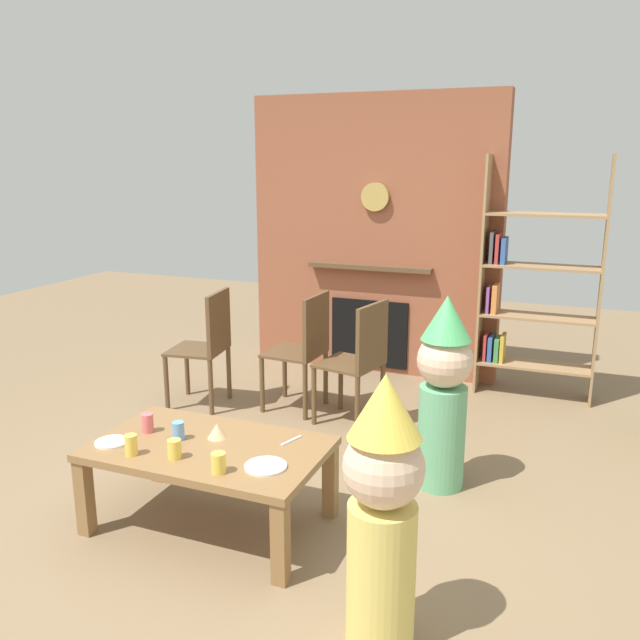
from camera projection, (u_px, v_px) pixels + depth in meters
name	position (u px, v px, depth m)	size (l,w,h in m)	color
ground_plane	(268.00, 508.00, 3.60)	(12.00, 12.00, 0.00)	#846B4C
brick_fireplace_feature	(374.00, 238.00, 5.74)	(2.20, 0.28, 2.40)	#935138
bookshelf	(530.00, 289.00, 5.15)	(0.90, 0.28, 1.90)	#9E7A51
coffee_table	(209.00, 457.00, 3.36)	(1.18, 0.71, 0.45)	olive
paper_cup_near_left	(175.00, 449.00, 3.19)	(0.07, 0.07, 0.10)	#F2CC4C
paper_cup_near_right	(218.00, 463.00, 3.04)	(0.07, 0.07, 0.10)	#F2CC4C
paper_cup_center	(178.00, 431.00, 3.40)	(0.06, 0.06, 0.10)	#669EE0
paper_cup_far_left	(131.00, 445.00, 3.22)	(0.06, 0.06, 0.10)	#F2CC4C
paper_cup_far_right	(148.00, 423.00, 3.49)	(0.06, 0.06, 0.10)	#E5666B
paper_plate_front	(266.00, 466.00, 3.10)	(0.20, 0.20, 0.01)	white
paper_plate_rear	(112.00, 442.00, 3.36)	(0.17, 0.17, 0.01)	white
birthday_cake_slice	(217.00, 431.00, 3.42)	(0.10, 0.10, 0.08)	#EAC68C
table_fork	(292.00, 440.00, 3.39)	(0.15, 0.02, 0.01)	silver
child_with_cone_hat	(383.00, 507.00, 2.47)	(0.31, 0.31, 1.12)	#E0CC66
child_in_pink	(444.00, 388.00, 3.72)	(0.31, 0.31, 1.14)	#66B27F
dining_chair_left	(208.00, 342.00, 4.99)	(0.45, 0.45, 0.90)	brown
dining_chair_middle	(305.00, 345.00, 4.90)	(0.42, 0.42, 0.90)	brown
dining_chair_right	(360.00, 356.00, 4.62)	(0.47, 0.47, 0.90)	brown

